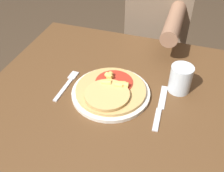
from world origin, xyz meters
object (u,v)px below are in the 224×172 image
object	(u,v)px
dining_table	(112,116)
pizza	(112,90)
knife	(160,108)
plate	(112,93)
fork	(68,83)
person_diner	(158,30)
drinking_glass	(181,79)

from	to	relation	value
dining_table	pizza	bearing A→B (deg)	-75.87
dining_table	knife	size ratio (longest dim) A/B	4.15
plate	pizza	world-z (taller)	pizza
fork	dining_table	bearing A→B (deg)	3.42
knife	person_diner	size ratio (longest dim) A/B	0.19
dining_table	drinking_glass	bearing A→B (deg)	21.02
dining_table	plate	size ratio (longest dim) A/B	3.27
knife	fork	bearing A→B (deg)	177.15
plate	pizza	xyz separation A→B (m)	(0.00, -0.00, 0.02)
dining_table	fork	bearing A→B (deg)	-176.58
plate	drinking_glass	distance (m)	0.25
dining_table	fork	distance (m)	0.22
drinking_glass	person_diner	distance (m)	0.58
fork	knife	distance (m)	0.35
plate	person_diner	xyz separation A→B (m)	(0.06, 0.64, -0.08)
pizza	fork	xyz separation A→B (m)	(-0.18, 0.01, -0.02)
plate	fork	size ratio (longest dim) A/B	1.59
dining_table	plate	xyz separation A→B (m)	(0.00, -0.01, 0.14)
fork	knife	world-z (taller)	same
dining_table	person_diner	bearing A→B (deg)	84.57
knife	person_diner	world-z (taller)	person_diner
drinking_glass	person_diner	xyz separation A→B (m)	(-0.17, 0.54, -0.12)
plate	pizza	size ratio (longest dim) A/B	1.12
pizza	person_diner	size ratio (longest dim) A/B	0.21
plate	fork	bearing A→B (deg)	179.05
fork	drinking_glass	bearing A→B (deg)	13.74
plate	drinking_glass	xyz separation A→B (m)	(0.22, 0.10, 0.04)
dining_table	drinking_glass	distance (m)	0.30
fork	person_diner	size ratio (longest dim) A/B	0.15
plate	knife	xyz separation A→B (m)	(0.18, -0.01, -0.00)
pizza	plate	bearing A→B (deg)	90.42
dining_table	drinking_glass	size ratio (longest dim) A/B	8.97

